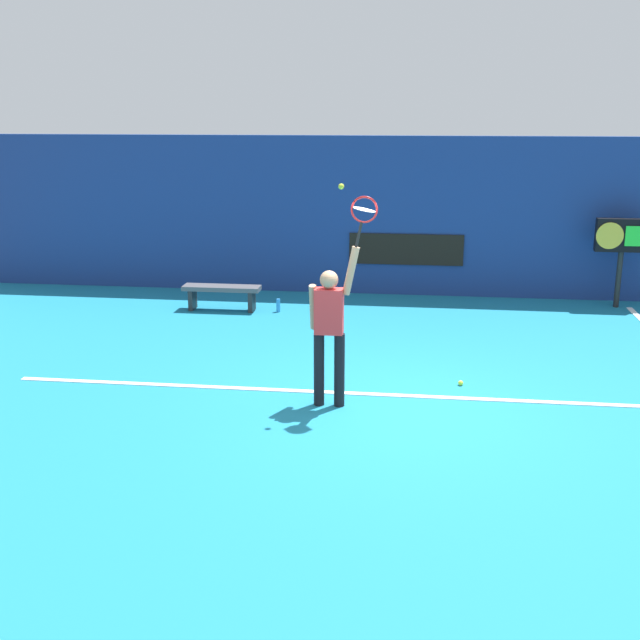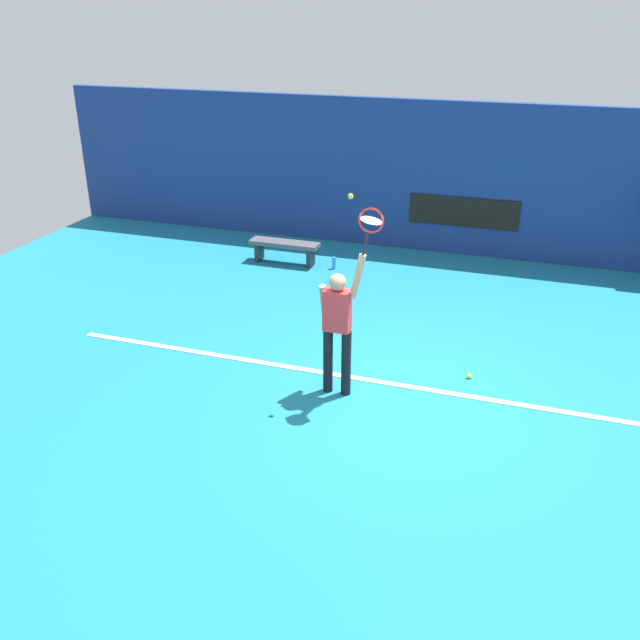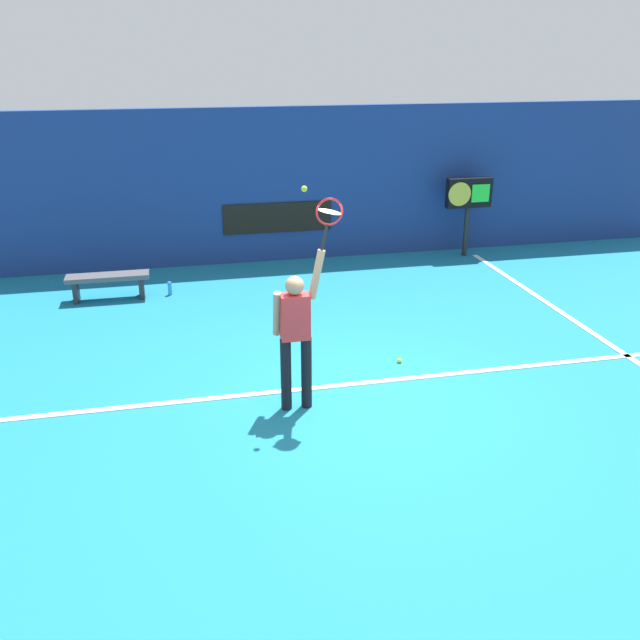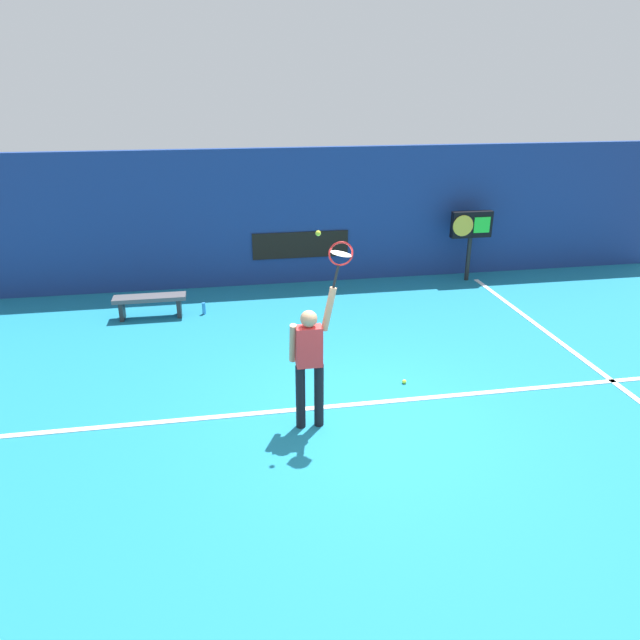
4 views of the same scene
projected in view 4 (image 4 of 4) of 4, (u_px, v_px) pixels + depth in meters
ground_plane at (363, 417)px, 8.30m from camera, size 18.00×18.00×0.00m
back_wall at (300, 217)px, 13.33m from camera, size 18.00×0.20×3.05m
sponsor_banner_center at (301, 245)px, 13.46m from camera, size 2.20×0.03×0.60m
court_baseline at (357, 404)px, 8.60m from camera, size 10.00×0.10×0.01m
court_sideline at (555, 339)px, 10.78m from camera, size 0.10×7.00×0.01m
tennis_player at (309, 359)px, 7.71m from camera, size 0.61×0.31×1.99m
tennis_racket at (340, 256)px, 7.25m from camera, size 0.37×0.27×0.62m
tennis_ball at (318, 233)px, 7.15m from camera, size 0.07×0.07×0.07m
scoreboard_clock at (471, 227)px, 13.51m from camera, size 0.96×0.20×1.63m
court_bench at (150, 301)px, 11.65m from camera, size 1.40×0.36×0.45m
water_bottle at (204, 308)px, 11.90m from camera, size 0.07×0.07×0.24m
spare_ball at (404, 382)px, 9.19m from camera, size 0.07×0.07×0.07m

